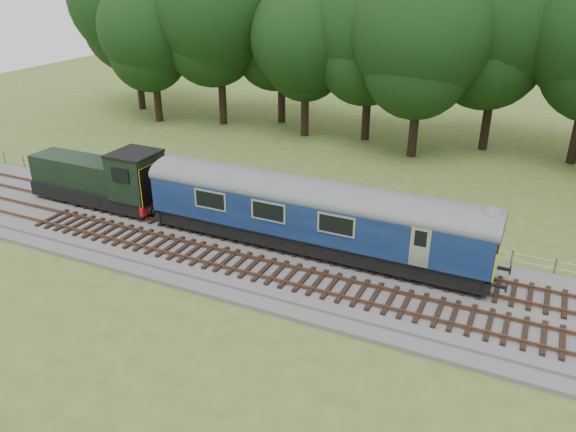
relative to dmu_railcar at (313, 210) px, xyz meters
The scene contains 9 objects.
ground 3.34m from the dmu_railcar, 42.11° to the right, with size 120.00×120.00×0.00m, color #465E22.
ballast 3.20m from the dmu_railcar, 42.11° to the right, with size 70.00×7.00×0.35m, color #4C4C4F.
track_north 2.68m from the dmu_railcar, ahead, with size 67.20×2.40×0.21m.
track_south 4.02m from the dmu_railcar, 62.70° to the right, with size 67.20×2.40×0.21m.
fence 4.34m from the dmu_railcar, 63.45° to the left, with size 64.00×0.12×1.00m, color #6B6054, non-canonical shape.
tree_line 20.82m from the dmu_railcar, 85.70° to the left, with size 70.00×8.00×18.00m, color black, non-canonical shape.
dmu_railcar is the anchor object (origin of this frame).
shunter_loco 13.94m from the dmu_railcar, behind, with size 8.92×2.60×3.38m.
worker 10.41m from the dmu_railcar, behind, with size 0.60×0.40×1.65m, color orange.
Camera 1 is at (8.42, -22.54, 14.20)m, focal length 35.00 mm.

